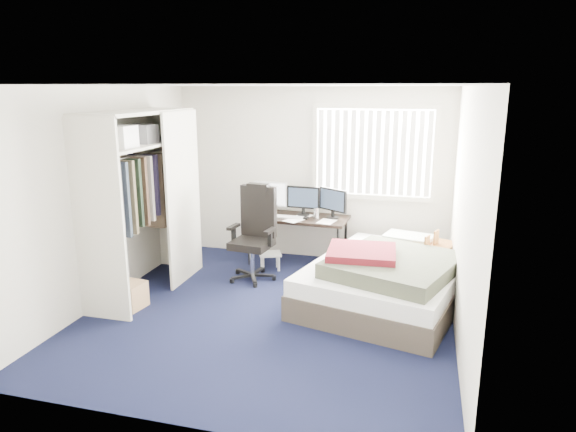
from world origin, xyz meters
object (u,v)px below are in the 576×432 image
at_px(desk, 299,214).
at_px(office_chair, 254,243).
at_px(bed, 387,278).
at_px(nightstand, 432,251).

height_order(desk, office_chair, office_chair).
bearing_deg(bed, nightstand, 49.46).
height_order(desk, bed, desk).
xyz_separation_m(desk, bed, (1.35, -1.11, -0.43)).
relative_size(desk, bed, 0.57).
height_order(office_chair, bed, office_chair).
height_order(nightstand, bed, nightstand).
xyz_separation_m(nightstand, bed, (-0.50, -0.58, -0.19)).
distance_m(office_chair, bed, 1.83).
relative_size(office_chair, nightstand, 1.39).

